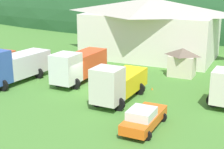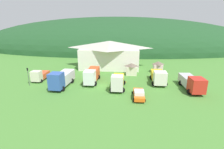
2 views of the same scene
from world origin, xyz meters
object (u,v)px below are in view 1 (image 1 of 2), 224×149
(heavy_rig_white, at_px, (78,65))
(traffic_cone_near_pickup, at_px, (63,87))
(box_truck_blue, at_px, (12,65))
(flatbed_truck_yellow, at_px, (118,83))
(traffic_cone_mid_row, at_px, (152,90))
(service_pickup_orange, at_px, (144,118))
(play_shed_cream, at_px, (182,62))
(depot_building, at_px, (151,27))

(heavy_rig_white, relative_size, traffic_cone_near_pickup, 13.86)
(box_truck_blue, height_order, traffic_cone_near_pickup, box_truck_blue)
(heavy_rig_white, bearing_deg, flatbed_truck_yellow, 60.58)
(traffic_cone_near_pickup, relative_size, traffic_cone_mid_row, 1.22)
(heavy_rig_white, xyz_separation_m, service_pickup_orange, (10.03, -7.88, -0.97))
(traffic_cone_mid_row, bearing_deg, flatbed_truck_yellow, -111.88)
(service_pickup_orange, height_order, traffic_cone_mid_row, service_pickup_orange)
(play_shed_cream, height_order, box_truck_blue, box_truck_blue)
(flatbed_truck_yellow, bearing_deg, service_pickup_orange, 43.79)
(heavy_rig_white, bearing_deg, traffic_cone_mid_row, 96.29)
(play_shed_cream, height_order, flatbed_truck_yellow, flatbed_truck_yellow)
(traffic_cone_near_pickup, bearing_deg, play_shed_cream, 42.36)
(box_truck_blue, height_order, service_pickup_orange, box_truck_blue)
(depot_building, relative_size, flatbed_truck_yellow, 2.49)
(box_truck_blue, height_order, traffic_cone_mid_row, box_truck_blue)
(box_truck_blue, xyz_separation_m, traffic_cone_mid_row, (13.57, 3.99, -1.87))
(play_shed_cream, distance_m, service_pickup_orange, 14.56)
(depot_building, distance_m, flatbed_truck_yellow, 18.09)
(depot_building, height_order, traffic_cone_near_pickup, depot_building)
(play_shed_cream, distance_m, heavy_rig_white, 11.25)
(service_pickup_orange, bearing_deg, heavy_rig_white, -127.75)
(heavy_rig_white, xyz_separation_m, traffic_cone_mid_row, (7.73, 0.73, -1.80))
(box_truck_blue, xyz_separation_m, flatbed_truck_yellow, (11.86, -0.26, -0.22))
(box_truck_blue, bearing_deg, traffic_cone_mid_row, 111.09)
(play_shed_cream, relative_size, traffic_cone_mid_row, 6.69)
(box_truck_blue, relative_size, traffic_cone_near_pickup, 14.81)
(service_pickup_orange, xyz_separation_m, traffic_cone_mid_row, (-2.29, 8.61, -0.83))
(heavy_rig_white, height_order, service_pickup_orange, heavy_rig_white)
(traffic_cone_near_pickup, height_order, traffic_cone_mid_row, traffic_cone_near_pickup)
(depot_building, relative_size, service_pickup_orange, 3.64)
(heavy_rig_white, height_order, flatbed_truck_yellow, flatbed_truck_yellow)
(heavy_rig_white, height_order, traffic_cone_near_pickup, heavy_rig_white)
(box_truck_blue, relative_size, traffic_cone_mid_row, 18.05)
(play_shed_cream, height_order, service_pickup_orange, play_shed_cream)
(play_shed_cream, distance_m, traffic_cone_mid_row, 6.26)
(service_pickup_orange, relative_size, traffic_cone_mid_row, 10.75)
(depot_building, relative_size, traffic_cone_near_pickup, 32.10)
(service_pickup_orange, bearing_deg, traffic_cone_near_pickup, -117.94)
(service_pickup_orange, distance_m, traffic_cone_mid_row, 8.95)
(traffic_cone_mid_row, bearing_deg, heavy_rig_white, -174.61)
(play_shed_cream, distance_m, traffic_cone_near_pickup, 13.15)
(depot_building, relative_size, box_truck_blue, 2.17)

